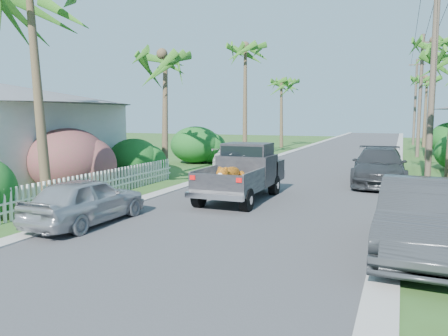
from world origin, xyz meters
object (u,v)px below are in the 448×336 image
at_px(parked_car_rn, 422,219).
at_px(parked_car_rf, 384,158).
at_px(parked_car_rm, 379,167).
at_px(palm_l_c, 245,47).
at_px(palm_l_b, 164,55).
at_px(utility_pole_b, 433,80).
at_px(palm_r_c, 434,42).
at_px(palm_r_d, 427,78).
at_px(utility_pole_c, 420,95).
at_px(utility_pole_d, 415,101).
at_px(parked_car_ln, 86,201).
at_px(parked_car_lf, 234,156).
at_px(palm_l_d, 282,81).
at_px(pickup_truck, 245,171).

distance_m(parked_car_rn, parked_car_rf, 16.27).
bearing_deg(parked_car_rm, palm_l_c, 133.85).
height_order(palm_l_b, utility_pole_b, utility_pole_b).
bearing_deg(palm_r_c, palm_r_d, 88.77).
distance_m(parked_car_rn, palm_r_d, 37.89).
bearing_deg(utility_pole_c, utility_pole_d, 90.00).
bearing_deg(parked_car_rn, palm_l_c, 121.53).
relative_size(parked_car_rf, parked_car_ln, 1.03).
bearing_deg(utility_pole_c, parked_car_lf, -133.57).
bearing_deg(utility_pole_b, palm_l_b, -175.39).
height_order(parked_car_rn, utility_pole_d, utility_pole_d).
xyz_separation_m(parked_car_ln, utility_pole_d, (9.30, 40.91, 3.92)).
bearing_deg(palm_l_d, palm_l_b, -90.78).
height_order(pickup_truck, palm_r_c, palm_r_c).
bearing_deg(parked_car_rf, parked_car_lf, -163.70).
distance_m(pickup_truck, palm_l_c, 16.77).
xyz_separation_m(palm_l_c, palm_r_c, (12.20, 4.00, 0.20)).
height_order(parked_car_rn, palm_l_b, palm_l_b).
bearing_deg(utility_pole_d, palm_l_c, -118.92).
height_order(palm_l_b, palm_r_d, palm_r_d).
distance_m(parked_car_rf, parked_car_lf, 8.69).
height_order(parked_car_ln, palm_l_d, palm_l_d).
distance_m(parked_car_rn, parked_car_ln, 8.72).
xyz_separation_m(parked_car_ln, utility_pole_c, (9.30, 25.91, 3.92)).
distance_m(parked_car_lf, utility_pole_c, 15.73).
bearing_deg(parked_car_rm, utility_pole_d, 83.38).
bearing_deg(utility_pole_d, parked_car_rm, -93.81).
relative_size(parked_car_ln, utility_pole_b, 0.44).
relative_size(pickup_truck, parked_car_ln, 1.29).
bearing_deg(parked_car_ln, palm_r_d, -103.92).
bearing_deg(palm_r_d, parked_car_rm, -96.12).
bearing_deg(utility_pole_c, parked_car_rn, -91.35).
xyz_separation_m(pickup_truck, utility_pole_d, (6.49, 35.40, 3.59)).
xyz_separation_m(pickup_truck, utility_pole_c, (6.49, 20.40, 3.59)).
bearing_deg(palm_l_c, parked_car_rn, -60.44).
bearing_deg(palm_l_b, palm_l_d, 89.22).
relative_size(parked_car_ln, parked_car_lf, 0.92).
xyz_separation_m(utility_pole_c, utility_pole_d, (0.00, 15.00, 0.00)).
distance_m(parked_car_rn, parked_car_rm, 10.43).
bearing_deg(parked_car_rm, palm_l_d, 112.81).
height_order(utility_pole_c, utility_pole_d, same).
bearing_deg(pickup_truck, utility_pole_d, 79.61).
height_order(parked_car_ln, palm_l_c, palm_l_c).
distance_m(pickup_truck, parked_car_rm, 6.98).
height_order(parked_car_rm, utility_pole_b, utility_pole_b).
xyz_separation_m(palm_r_c, utility_pole_d, (-0.60, 17.00, -3.51)).
height_order(parked_car_rn, palm_l_c, palm_l_c).
distance_m(palm_l_c, utility_pole_c, 13.47).
bearing_deg(palm_r_d, parked_car_rf, -97.79).
height_order(palm_l_d, utility_pole_b, utility_pole_b).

